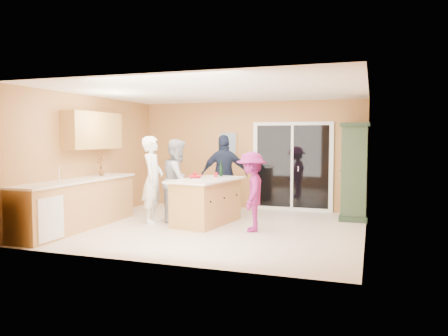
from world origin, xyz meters
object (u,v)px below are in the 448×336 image
(woman_grey, at_px, (178,180))
(kitchen_island, at_px, (207,203))
(woman_white, at_px, (153,179))
(woman_navy, at_px, (225,175))
(green_hutch, at_px, (355,172))
(woman_magenta, at_px, (252,192))

(woman_grey, bearing_deg, kitchen_island, -110.90)
(woman_white, height_order, woman_navy, woman_navy)
(green_hutch, bearing_deg, woman_grey, -157.45)
(kitchen_island, bearing_deg, woman_white, -159.23)
(woman_navy, bearing_deg, kitchen_island, 64.57)
(woman_magenta, bearing_deg, kitchen_island, -123.33)
(kitchen_island, distance_m, woman_navy, 1.19)
(kitchen_island, relative_size, woman_navy, 1.03)
(kitchen_island, xyz_separation_m, woman_magenta, (1.04, -0.39, 0.31))
(kitchen_island, distance_m, green_hutch, 3.25)
(kitchen_island, relative_size, woman_grey, 1.09)
(green_hutch, height_order, woman_navy, green_hutch)
(woman_white, xyz_separation_m, woman_grey, (0.40, 0.34, -0.03))
(kitchen_island, height_order, woman_white, woman_white)
(woman_white, height_order, woman_magenta, woman_white)
(kitchen_island, height_order, woman_magenta, woman_magenta)
(woman_grey, bearing_deg, woman_magenta, -117.43)
(woman_white, xyz_separation_m, woman_navy, (1.10, 1.31, 0.02))
(kitchen_island, xyz_separation_m, woman_navy, (0.01, 1.09, 0.47))
(green_hutch, distance_m, woman_magenta, 2.64)
(green_hutch, distance_m, woman_grey, 3.77)
(green_hutch, height_order, woman_white, green_hutch)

